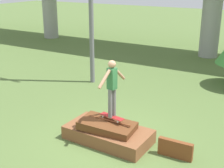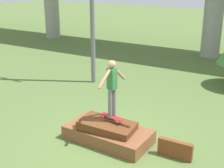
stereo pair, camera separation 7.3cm
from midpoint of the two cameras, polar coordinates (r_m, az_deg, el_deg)
ground_plane at (r=9.30m, az=-0.47°, el=-10.25°), size 80.00×80.00×0.00m
scrap_pile at (r=9.16m, az=-0.51°, el=-8.86°), size 2.52×1.34×0.68m
scrap_plank_loose at (r=8.57m, az=11.70°, el=-11.62°), size 0.93×0.15×0.49m
skateboard at (r=8.98m, az=0.23°, el=-5.99°), size 0.80×0.32×0.09m
skater at (r=8.61m, az=0.24°, el=-0.13°), size 0.27×1.14×1.65m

